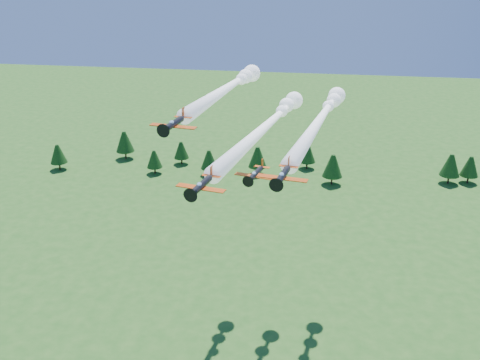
# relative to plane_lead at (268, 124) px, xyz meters

# --- Properties ---
(plane_lead) EXTENTS (14.65, 53.55, 3.70)m
(plane_lead) POSITION_rel_plane_lead_xyz_m (0.00, 0.00, 0.00)
(plane_lead) COLOR black
(plane_lead) RESTS_ON ground
(plane_left) EXTENTS (11.62, 46.61, 3.70)m
(plane_left) POSITION_rel_plane_lead_xyz_m (-8.54, 7.31, 4.97)
(plane_left) COLOR black
(plane_left) RESTS_ON ground
(plane_right) EXTENTS (13.06, 53.98, 3.70)m
(plane_right) POSITION_rel_plane_lead_xyz_m (9.48, 4.18, 0.50)
(plane_right) COLOR black
(plane_right) RESTS_ON ground
(plane_slot) EXTENTS (6.72, 7.39, 2.35)m
(plane_slot) POSITION_rel_plane_lead_xyz_m (-0.37, -14.70, -3.98)
(plane_slot) COLOR black
(plane_slot) RESTS_ON ground
(treeline) EXTENTS (168.83, 21.71, 11.08)m
(treeline) POSITION_rel_plane_lead_xyz_m (-7.31, 87.60, -38.79)
(treeline) COLOR #382314
(treeline) RESTS_ON ground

